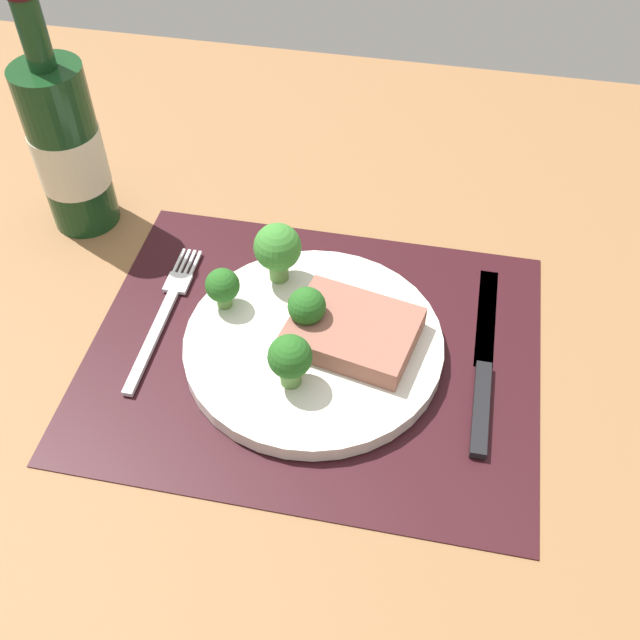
{
  "coord_description": "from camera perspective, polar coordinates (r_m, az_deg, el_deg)",
  "views": [
    {
      "loc": [
        9.4,
        -44.25,
        55.05
      ],
      "look_at": [
        0.13,
        2.48,
        1.9
      ],
      "focal_mm": 42.28,
      "sensor_mm": 36.0,
      "label": 1
    }
  ],
  "objects": [
    {
      "name": "knife",
      "position": [
        0.71,
        12.27,
        -3.7
      ],
      "size": [
        1.8,
        23.0,
        0.8
      ],
      "rotation": [
        0.0,
        0.0,
        0.01
      ],
      "color": "black",
      "rests_on": "placemat"
    },
    {
      "name": "broccoli_near_steak",
      "position": [
        0.64,
        -2.28,
        -2.93
      ],
      "size": [
        3.89,
        3.89,
        5.4
      ],
      "color": "#5B8942",
      "rests_on": "plate"
    },
    {
      "name": "placemat",
      "position": [
        0.71,
        -0.49,
        -2.39
      ],
      "size": [
        42.02,
        33.7,
        0.3
      ],
      "primitive_type": "cube",
      "color": "black",
      "rests_on": "ground_plane"
    },
    {
      "name": "ground_plane",
      "position": [
        0.72,
        -0.48,
        -3.22
      ],
      "size": [
        140.0,
        110.0,
        3.0
      ],
      "primitive_type": "cube",
      "color": "brown"
    },
    {
      "name": "broccoli_center",
      "position": [
        0.68,
        -1.01,
        0.89
      ],
      "size": [
        3.52,
        3.52,
        5.09
      ],
      "color": "#6B994C",
      "rests_on": "plate"
    },
    {
      "name": "broccoli_near_fork",
      "position": [
        0.73,
        -3.23,
        5.41
      ],
      "size": [
        4.66,
        4.66,
        6.44
      ],
      "color": "#5B8942",
      "rests_on": "plate"
    },
    {
      "name": "steak",
      "position": [
        0.69,
        2.52,
        -0.82
      ],
      "size": [
        12.85,
        10.82,
        2.22
      ],
      "primitive_type": "cube",
      "rotation": [
        0.0,
        0.0,
        -0.21
      ],
      "color": "#8C5647",
      "rests_on": "plate"
    },
    {
      "name": "wine_bottle",
      "position": [
        0.83,
        -18.6,
        12.35
      ],
      "size": [
        7.23,
        7.23,
        26.79
      ],
      "color": "#143819",
      "rests_on": "ground_plane"
    },
    {
      "name": "fork",
      "position": [
        0.75,
        -11.76,
        0.43
      ],
      "size": [
        2.4,
        19.2,
        0.5
      ],
      "rotation": [
        0.0,
        0.0,
        -0.06
      ],
      "color": "silver",
      "rests_on": "placemat"
    },
    {
      "name": "broccoli_front_edge",
      "position": [
        0.72,
        -7.39,
        2.54
      ],
      "size": [
        3.29,
        3.29,
        4.28
      ],
      "color": "#5B8942",
      "rests_on": "plate"
    },
    {
      "name": "plate",
      "position": [
        0.7,
        -0.49,
        -1.89
      ],
      "size": [
        24.2,
        24.2,
        1.6
      ],
      "primitive_type": "cylinder",
      "color": "silver",
      "rests_on": "placemat"
    }
  ]
}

